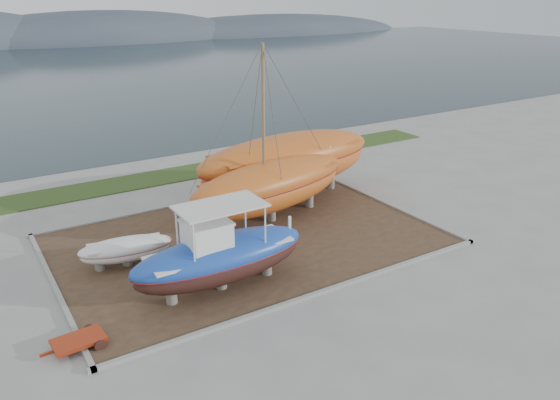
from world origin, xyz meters
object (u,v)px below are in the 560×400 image
blue_caique (220,248)px  red_trailer (79,343)px  orange_bare_hull (288,168)px  white_dinghy (126,252)px  orange_sailboat (271,136)px

blue_caique → red_trailer: bearing=-171.2°
blue_caique → orange_bare_hull: size_ratio=0.65×
blue_caique → red_trailer: (-5.98, -0.97, -1.71)m
white_dinghy → blue_caique: bearing=-47.8°
orange_sailboat → white_dinghy: bearing=175.6°
blue_caique → white_dinghy: blue_caique is taller
red_trailer → blue_caique: bearing=5.0°
white_dinghy → orange_sailboat: size_ratio=0.41×
orange_sailboat → orange_bare_hull: size_ratio=0.86×
blue_caique → white_dinghy: (-2.70, 4.09, -1.22)m
white_dinghy → red_trailer: bearing=-114.2°
white_dinghy → orange_bare_hull: 11.05m
orange_sailboat → orange_bare_hull: bearing=31.4°
blue_caique → orange_sailboat: size_ratio=0.76×
orange_sailboat → orange_bare_hull: (2.40, 2.17, -2.71)m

